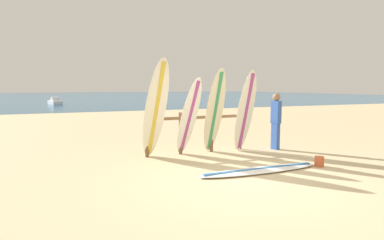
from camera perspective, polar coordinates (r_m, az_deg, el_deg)
The scene contains 11 objects.
ground_plane at distance 6.23m, azimuth 10.44°, elevation -10.54°, with size 120.00×120.00×0.00m, color #D3BC8C.
ocean_water at distance 63.10m, azimuth -19.66°, elevation 4.06°, with size 120.00×80.00×0.01m, color #1E5984.
surfboard_rack at distance 8.46m, azimuth 0.78°, elevation -1.35°, with size 2.80×0.09×1.10m.
surfboard_leaning_far_left at distance 7.68m, azimuth -6.52°, elevation 1.88°, with size 0.75×1.04×2.43m.
surfboard_leaning_left at distance 7.94m, azimuth -0.55°, elevation 0.48°, with size 0.63×1.03×2.00m.
surfboard_leaning_center_left at distance 8.27m, azimuth 4.05°, elevation 1.48°, with size 0.52×0.98×2.23m.
surfboard_leaning_center at distance 8.62m, azimuth 9.50°, elevation 1.50°, with size 0.65×0.70×2.20m.
surfboard_lying_on_sand at distance 6.86m, azimuth 12.04°, elevation -8.74°, with size 2.80×0.53×0.08m.
beachgoer_standing at distance 9.22m, azimuth 14.76°, elevation 0.24°, with size 0.22×0.28×1.58m.
small_boat_offshore at distance 34.71m, azimuth -23.29°, elevation 3.02°, with size 1.45×3.15×0.71m.
sand_bucket at distance 7.65m, azimuth 21.78°, elevation -6.89°, with size 0.20×0.20×0.23m, color #CC5933.
Camera 1 is at (-3.28, -4.99, 1.76)m, focal length 29.85 mm.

